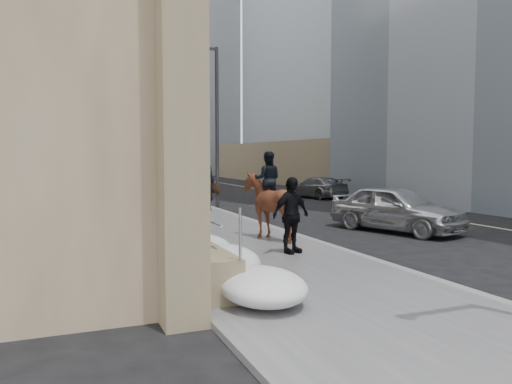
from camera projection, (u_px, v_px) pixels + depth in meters
The scene contains 17 objects.
ground at pixel (285, 277), 11.04m from camera, with size 140.00×140.00×0.00m, color black.
sidewalk at pixel (179, 220), 20.28m from camera, with size 5.00×80.00×0.12m, color #515053.
curb at pixel (240, 217), 21.26m from camera, with size 0.24×80.00×0.12m, color slate.
lane_line at pixel (392, 211), 24.23m from camera, with size 0.15×70.00×0.01m, color #BFB78C.
limestone_building at pixel (39, 40), 26.87m from camera, with size 6.10×44.00×18.00m.
far_podium at pixel (472, 169), 25.96m from camera, with size 2.00×80.00×4.00m, color #7C6D50.
bg_building_mid at pixel (120, 71), 66.96m from camera, with size 30.00×12.00×28.00m, color slate.
bg_building_far at pixel (42, 107), 74.59m from camera, with size 24.00×12.00×20.00m, color gray.
streetlight_mid at pixel (214, 117), 24.68m from camera, with size 1.71×0.24×8.00m.
streetlight_far at pixel (145, 134), 43.15m from camera, with size 1.71×0.24×8.00m.
traffic_signal at pixel (167, 135), 31.86m from camera, with size 4.10×0.22×6.00m.
snow_bank at pixel (153, 217), 17.97m from camera, with size 1.70×18.10×0.76m.
mounted_horse_left at pixel (203, 207), 14.92m from camera, with size 1.69×2.47×2.62m.
mounted_horse_right at pixel (269, 202), 15.31m from camera, with size 2.28×2.39×2.69m.
pedestrian at pixel (291, 215), 13.05m from camera, with size 1.17×0.49×2.00m, color black.
car_silver at pixel (396, 208), 17.54m from camera, with size 1.95×4.85×1.65m, color #B3B6BC.
car_grey at pixel (317, 188), 31.42m from camera, with size 1.87×4.60×1.34m, color #5A5E62.
Camera 1 is at (-4.69, -9.84, 2.68)m, focal length 35.00 mm.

